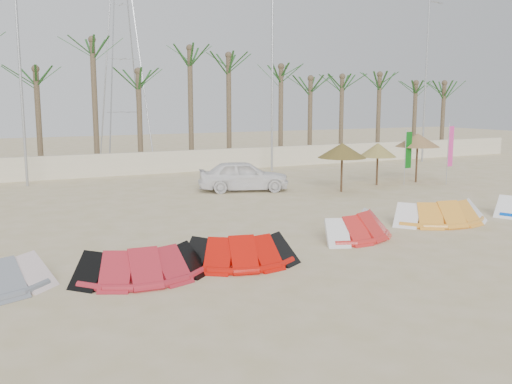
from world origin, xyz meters
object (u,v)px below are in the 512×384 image
parasol_left (342,150)px  car (243,176)px  kite_red_right (354,224)px  kite_red_mid (235,248)px  parasol_right (418,140)px  parasol_mid (378,150)px  kite_red_left (138,261)px  kite_orange (435,211)px

parasol_left → car: bearing=150.6°
kite_red_right → car: size_ratio=0.80×
kite_red_mid → parasol_right: 17.74m
kite_red_right → car: car is taller
parasol_left → parasol_right: bearing=8.9°
parasol_right → parasol_left: bearing=-171.1°
parasol_mid → kite_red_mid: bearing=-141.7°
kite_red_left → parasol_mid: bearing=33.2°
parasol_left → parasol_right: (5.34, 0.84, 0.27)m
kite_red_mid → kite_red_right: size_ratio=0.96×
car → parasol_right: bearing=-80.4°
kite_red_right → car: bearing=85.6°
kite_orange → car: size_ratio=0.86×
kite_red_left → kite_red_mid: same height
kite_orange → kite_red_mid: bearing=-169.4°
kite_red_left → parasol_right: size_ratio=1.26×
kite_red_mid → parasol_left: (9.46, 8.76, 1.55)m
kite_red_left → kite_red_right: same height
kite_red_left → kite_red_right: 7.35m
parasol_left → car: size_ratio=0.54×
kite_red_left → parasol_mid: size_ratio=1.51×
kite_red_mid → parasol_left: parasol_left is taller
kite_orange → parasol_mid: (3.79, 8.14, 1.38)m
parasol_left → car: 4.82m
kite_red_mid → kite_orange: (8.54, 1.60, 0.00)m
kite_orange → parasol_left: size_ratio=1.60×
kite_red_mid → car: (5.40, 11.05, 0.32)m
kite_red_right → parasol_left: 9.18m
kite_red_mid → parasol_left: 12.99m
kite_red_left → parasol_left: bearing=36.1°
kite_red_right → parasol_right: bearing=39.8°
parasol_left → car: parasol_left is taller
kite_red_left → kite_orange: (11.17, 1.64, 0.00)m
parasol_right → parasol_mid: bearing=176.6°
kite_red_left → parasol_right: 20.00m
kite_red_mid → parasol_left: bearing=42.8°
kite_red_right → kite_red_mid: bearing=-166.5°
parasol_mid → car: (-6.93, 1.30, -1.07)m
kite_red_left → parasol_mid: parasol_mid is taller
parasol_mid → kite_red_left: bearing=-146.8°
parasol_right → car: parasol_right is taller
kite_red_left → kite_red_mid: (2.62, 0.04, -0.00)m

